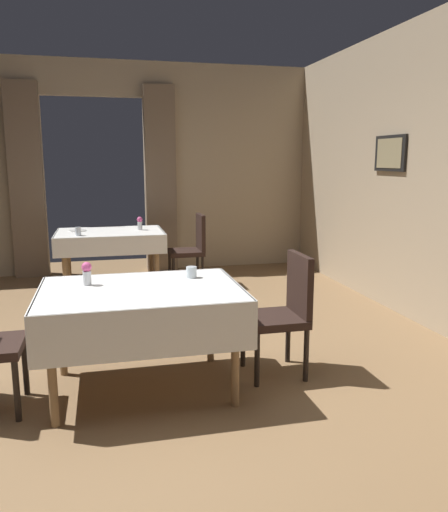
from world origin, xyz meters
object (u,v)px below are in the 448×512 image
flower_vase_mid (87,273)px  flower_vase_far (140,223)px  glass_far_b (78,231)px  chair_far_right (192,246)px  plate_far_c (78,230)px  dining_table_far (110,238)px  glass_mid_b (191,272)px  dining_table_mid (141,302)px  chair_mid_right (284,308)px

flower_vase_mid → flower_vase_far: (0.58, 2.85, 0.00)m
flower_vase_mid → glass_far_b: size_ratio=1.65×
chair_far_right → flower_vase_far: 0.74m
flower_vase_far → plate_far_c: flower_vase_far is taller
dining_table_far → glass_mid_b: (0.56, -2.75, 0.13)m
dining_table_far → chair_far_right: (1.04, 0.03, -0.15)m
dining_table_mid → flower_vase_far: size_ratio=8.27×
flower_vase_mid → flower_vase_far: flower_vase_far is taller
plate_far_c → glass_far_b: bearing=-86.3°
chair_mid_right → plate_far_c: bearing=118.1°
dining_table_mid → dining_table_far: (-0.16, 2.98, 0.01)m
dining_table_far → glass_far_b: bearing=-140.9°
chair_far_right → chair_mid_right: bearing=-86.2°
flower_vase_far → plate_far_c: bearing=174.3°
dining_table_mid → flower_vase_mid: (-0.36, 0.18, 0.19)m
plate_far_c → glass_mid_b: bearing=-71.7°
glass_mid_b → chair_far_right: bearing=80.1°
glass_far_b → plate_far_c: glass_far_b is taller
chair_mid_right → plate_far_c: (-1.63, 3.06, 0.24)m
dining_table_mid → chair_mid_right: (1.08, 0.04, -0.13)m
dining_table_mid → plate_far_c: bearing=100.1°
chair_mid_right → plate_far_c: size_ratio=4.35×
chair_far_right → flower_vase_far: bearing=179.1°
chair_mid_right → chair_far_right: 2.98m
glass_mid_b → glass_far_b: size_ratio=0.83×
chair_far_right → glass_mid_b: (-0.49, -2.78, 0.28)m
glass_mid_b → flower_vase_far: 2.80m
chair_mid_right → glass_far_b: (-1.60, 2.64, 0.29)m
chair_mid_right → flower_vase_far: (-0.86, 2.98, 0.33)m
flower_vase_far → glass_far_b: bearing=-155.4°
dining_table_mid → dining_table_far: same height
flower_vase_mid → glass_mid_b: flower_vase_mid is taller
chair_mid_right → flower_vase_far: 3.12m
dining_table_mid → flower_vase_mid: flower_vase_mid is taller
dining_table_mid → flower_vase_mid: bearing=154.0°
flower_vase_far → glass_far_b: flower_vase_far is taller
dining_table_mid → chair_far_right: (0.88, 3.01, -0.13)m
flower_vase_mid → chair_far_right: bearing=66.3°
flower_vase_far → glass_far_b: (-0.74, -0.34, -0.04)m
flower_vase_far → flower_vase_mid: bearing=-101.5°
dining_table_mid → flower_vase_far: 3.04m
dining_table_mid → glass_mid_b: 0.48m
dining_table_mid → flower_vase_mid: 0.44m
flower_vase_mid → flower_vase_far: bearing=78.5°
dining_table_mid → plate_far_c: (-0.55, 3.10, 0.11)m
chair_mid_right → flower_vase_far: bearing=106.1°
dining_table_mid → flower_vase_far: (0.22, 3.02, 0.19)m
glass_mid_b → glass_far_b: glass_far_b is taller
flower_vase_mid → flower_vase_far: size_ratio=0.99×
dining_table_far → chair_far_right: size_ratio=1.41×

